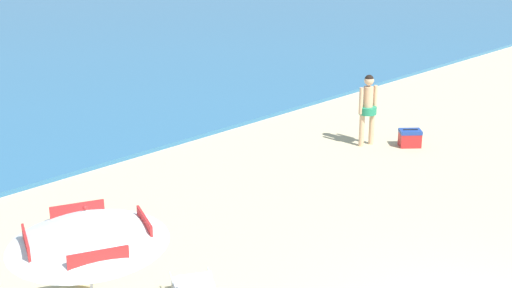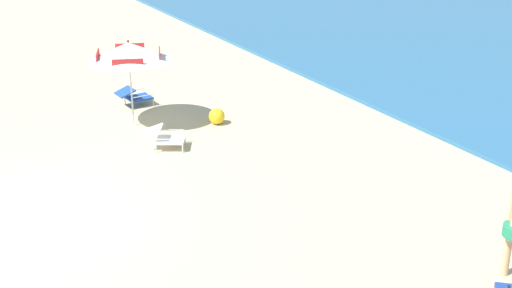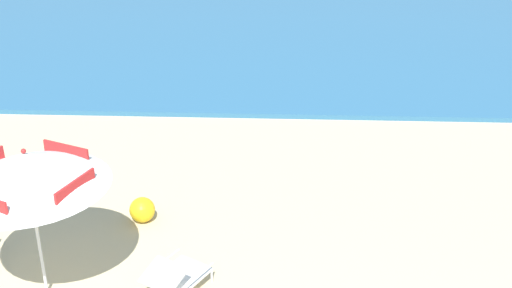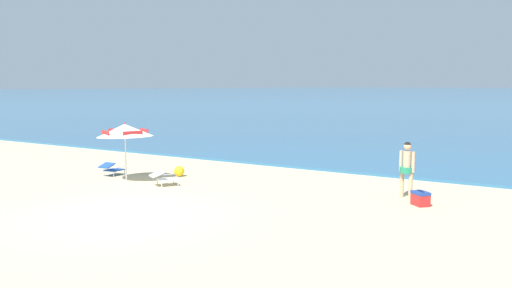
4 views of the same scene
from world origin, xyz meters
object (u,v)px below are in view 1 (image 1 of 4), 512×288
object	(u,v)px
lounge_chair_under_umbrella	(193,286)
cooler_box	(410,138)
beach_umbrella_striped_main	(87,227)
beach_ball	(83,269)
person_standing_near_shore	(368,105)

from	to	relation	value
lounge_chair_under_umbrella	cooler_box	bearing A→B (deg)	11.91
beach_umbrella_striped_main	beach_ball	distance (m)	2.54
beach_umbrella_striped_main	cooler_box	world-z (taller)	beach_umbrella_striped_main
lounge_chair_under_umbrella	beach_umbrella_striped_main	bearing A→B (deg)	-177.11
beach_umbrella_striped_main	person_standing_near_shore	size ratio (longest dim) A/B	1.36
cooler_box	beach_ball	distance (m)	8.77
cooler_box	person_standing_near_shore	bearing A→B (deg)	129.12
beach_umbrella_striped_main	person_standing_near_shore	bearing A→B (deg)	15.76
person_standing_near_shore	beach_ball	xyz separation A→B (m)	(-8.14, -0.80, -0.78)
beach_umbrella_striped_main	beach_ball	bearing A→B (deg)	62.73
beach_ball	lounge_chair_under_umbrella	bearing A→B (deg)	-65.28
lounge_chair_under_umbrella	beach_ball	world-z (taller)	lounge_chair_under_umbrella
beach_umbrella_striped_main	cooler_box	xyz separation A→B (m)	(9.67, 1.77, -1.59)
beach_umbrella_striped_main	beach_ball	xyz separation A→B (m)	(0.90, 1.75, -1.60)
person_standing_near_shore	cooler_box	distance (m)	1.27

